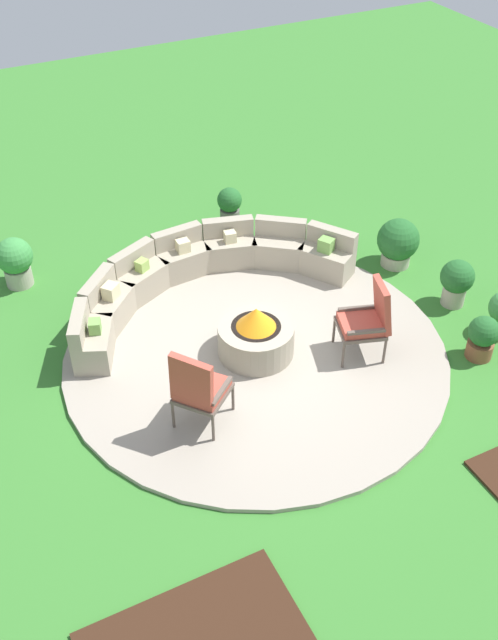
{
  "coord_description": "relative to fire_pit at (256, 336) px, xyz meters",
  "views": [
    {
      "loc": [
        -3.26,
        -6.35,
        6.36
      ],
      "look_at": [
        0.0,
        0.2,
        0.45
      ],
      "focal_mm": 41.07,
      "sensor_mm": 36.0,
      "label": 1
    }
  ],
  "objects": [
    {
      "name": "curved_stone_bench",
      "position": [
        -0.13,
        1.59,
        0.0
      ],
      "size": [
        4.38,
        1.92,
        0.69
      ],
      "color": "#9E937F",
      "rests_on": "patio_circle"
    },
    {
      "name": "ground_plane",
      "position": [
        0.0,
        0.0,
        -0.34
      ],
      "size": [
        24.0,
        24.0,
        0.0
      ],
      "primitive_type": "plane",
      "color": "#387A2D"
    },
    {
      "name": "potted_plant_5",
      "position": [
        2.85,
        0.93,
        0.06
      ],
      "size": [
        0.63,
        0.63,
        0.76
      ],
      "color": "#A89E8E",
      "rests_on": "ground_plane"
    },
    {
      "name": "fire_pit",
      "position": [
        0.0,
        0.0,
        0.0
      ],
      "size": [
        0.98,
        0.98,
        0.71
      ],
      "color": "#9E937F",
      "rests_on": "patio_circle"
    },
    {
      "name": "lounge_chair_front_left",
      "position": [
        -1.15,
        -0.83,
        0.3
      ],
      "size": [
        0.79,
        0.81,
        1.16
      ],
      "rotation": [
        0.0,
        0.0,
        5.41
      ],
      "color": "brown",
      "rests_on": "patio_circle"
    },
    {
      "name": "patio_circle",
      "position": [
        0.0,
        0.0,
        -0.31
      ],
      "size": [
        4.98,
        4.98,
        0.06
      ],
      "primitive_type": "cylinder",
      "color": "#9E9384",
      "rests_on": "ground_plane"
    },
    {
      "name": "potted_plant_0",
      "position": [
        -2.39,
        2.96,
        0.09
      ],
      "size": [
        0.53,
        0.53,
        0.76
      ],
      "color": "#A89E8E",
      "rests_on": "ground_plane"
    },
    {
      "name": "potted_plant_3",
      "position": [
        1.05,
        3.01,
        0.06
      ],
      "size": [
        0.4,
        0.4,
        0.71
      ],
      "color": "#605B56",
      "rests_on": "ground_plane"
    },
    {
      "name": "potted_plant_4",
      "position": [
        2.59,
        -1.3,
        -0.01
      ],
      "size": [
        0.4,
        0.4,
        0.62
      ],
      "color": "brown",
      "rests_on": "ground_plane"
    },
    {
      "name": "potted_plant_1",
      "position": [
        3.01,
        -0.25,
        0.06
      ],
      "size": [
        0.48,
        0.48,
        0.71
      ],
      "color": "#A89E8E",
      "rests_on": "ground_plane"
    },
    {
      "name": "lounge_chair_front_right",
      "position": [
        1.27,
        -0.62,
        0.28
      ],
      "size": [
        0.74,
        0.69,
        1.07
      ],
      "rotation": [
        0.0,
        0.0,
        7.54
      ],
      "color": "brown",
      "rests_on": "patio_circle"
    }
  ]
}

